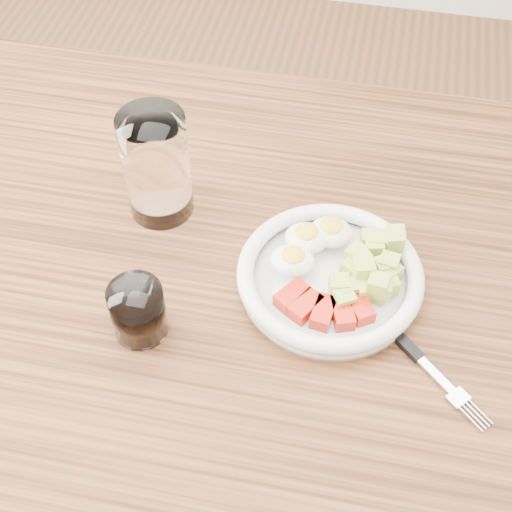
% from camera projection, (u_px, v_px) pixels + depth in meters
% --- Properties ---
extents(ground, '(4.00, 4.00, 0.00)m').
position_uv_depth(ground, '(260.00, 492.00, 1.56)').
color(ground, brown).
rests_on(ground, ground).
extents(dining_table, '(1.50, 0.90, 0.77)m').
position_uv_depth(dining_table, '(261.00, 319.00, 1.04)').
color(dining_table, brown).
rests_on(dining_table, ground).
extents(bowl, '(0.25, 0.25, 0.06)m').
position_uv_depth(bowl, '(331.00, 273.00, 0.94)').
color(bowl, white).
rests_on(bowl, dining_table).
extents(fork, '(0.17, 0.16, 0.01)m').
position_uv_depth(fork, '(407.00, 346.00, 0.89)').
color(fork, black).
rests_on(fork, dining_table).
extents(water_glass, '(0.09, 0.09, 0.17)m').
position_uv_depth(water_glass, '(156.00, 166.00, 0.98)').
color(water_glass, white).
rests_on(water_glass, dining_table).
extents(coffee_glass, '(0.07, 0.07, 0.08)m').
position_uv_depth(coffee_glass, '(138.00, 311.00, 0.88)').
color(coffee_glass, white).
rests_on(coffee_glass, dining_table).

